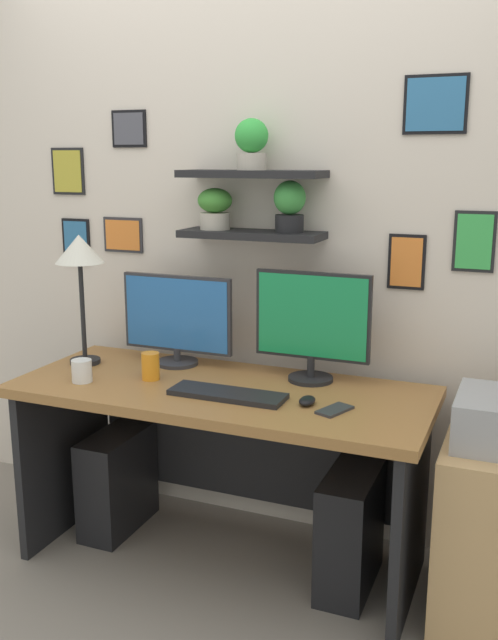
{
  "coord_description": "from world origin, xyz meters",
  "views": [
    {
      "loc": [
        1.1,
        -2.37,
        1.62
      ],
      "look_at": [
        0.1,
        0.05,
        1.01
      ],
      "focal_mm": 39.61,
      "sensor_mm": 36.0,
      "label": 1
    }
  ],
  "objects_px": {
    "desk_lamp": "(80,258)",
    "computer_tower_right": "(350,530)",
    "monitor_left": "(177,319)",
    "cell_phone": "(335,410)",
    "water_cup": "(151,366)",
    "coffee_mug": "(82,371)",
    "monitor_right": "(312,323)",
    "computer_mouse": "(307,401)",
    "keyboard": "(227,394)",
    "computer_tower_left": "(118,481)",
    "desk": "(227,432)"
  },
  "relations": [
    {
      "from": "monitor_left",
      "to": "desk_lamp",
      "type": "bearing_deg",
      "value": -158.78
    },
    {
      "from": "monitor_left",
      "to": "computer_tower_left",
      "type": "xyz_separation_m",
      "value": [
        -0.24,
        -0.14,
        -0.73
      ]
    },
    {
      "from": "monitor_left",
      "to": "computer_tower_left",
      "type": "relative_size",
      "value": 1.13
    },
    {
      "from": "cell_phone",
      "to": "water_cup",
      "type": "bearing_deg",
      "value": -163.81
    },
    {
      "from": "desk_lamp",
      "to": "computer_tower_right",
      "type": "bearing_deg",
      "value": -1.89
    },
    {
      "from": "monitor_left",
      "to": "cell_phone",
      "type": "bearing_deg",
      "value": -21.7
    },
    {
      "from": "keyboard",
      "to": "computer_mouse",
      "type": "bearing_deg",
      "value": 5.58
    },
    {
      "from": "monitor_left",
      "to": "computer_tower_right",
      "type": "distance_m",
      "value": 1.11
    },
    {
      "from": "cell_phone",
      "to": "water_cup",
      "type": "xyz_separation_m",
      "value": [
        -0.78,
        0.08,
        0.05
      ]
    },
    {
      "from": "water_cup",
      "to": "computer_tower_left",
      "type": "xyz_separation_m",
      "value": [
        -0.24,
        0.09,
        -0.58
      ]
    },
    {
      "from": "monitor_right",
      "to": "keyboard",
      "type": "relative_size",
      "value": 1.06
    },
    {
      "from": "keyboard",
      "to": "computer_tower_left",
      "type": "bearing_deg",
      "value": 164.45
    },
    {
      "from": "keyboard",
      "to": "computer_tower_left",
      "type": "xyz_separation_m",
      "value": [
        -0.61,
        0.17,
        -0.54
      ]
    },
    {
      "from": "cell_phone",
      "to": "water_cup",
      "type": "relative_size",
      "value": 1.27
    },
    {
      "from": "keyboard",
      "to": "computer_mouse",
      "type": "distance_m",
      "value": 0.3
    },
    {
      "from": "computer_tower_right",
      "to": "desk_lamp",
      "type": "bearing_deg",
      "value": 178.11
    },
    {
      "from": "computer_mouse",
      "to": "computer_tower_left",
      "type": "distance_m",
      "value": 1.07
    },
    {
      "from": "keyboard",
      "to": "computer_tower_left",
      "type": "relative_size",
      "value": 0.99
    },
    {
      "from": "coffee_mug",
      "to": "desk",
      "type": "bearing_deg",
      "value": 20.98
    },
    {
      "from": "desk",
      "to": "monitor_left",
      "type": "relative_size",
      "value": 3.25
    },
    {
      "from": "monitor_left",
      "to": "computer_tower_left",
      "type": "bearing_deg",
      "value": -149.22
    },
    {
      "from": "coffee_mug",
      "to": "water_cup",
      "type": "bearing_deg",
      "value": 29.05
    },
    {
      "from": "desk_lamp",
      "to": "monitor_left",
      "type": "bearing_deg",
      "value": 21.22
    },
    {
      "from": "computer_mouse",
      "to": "computer_tower_left",
      "type": "xyz_separation_m",
      "value": [
        -0.91,
        0.14,
        -0.54
      ]
    },
    {
      "from": "monitor_right",
      "to": "computer_mouse",
      "type": "bearing_deg",
      "value": -75.34
    },
    {
      "from": "keyboard",
      "to": "water_cup",
      "type": "height_order",
      "value": "water_cup"
    },
    {
      "from": "computer_tower_right",
      "to": "water_cup",
      "type": "bearing_deg",
      "value": -176.49
    },
    {
      "from": "desk",
      "to": "computer_tower_right",
      "type": "xyz_separation_m",
      "value": [
        0.53,
        -0.02,
        -0.31
      ]
    },
    {
      "from": "coffee_mug",
      "to": "water_cup",
      "type": "distance_m",
      "value": 0.27
    },
    {
      "from": "desk",
      "to": "computer_mouse",
      "type": "bearing_deg",
      "value": -18.0
    },
    {
      "from": "monitor_left",
      "to": "desk_lamp",
      "type": "height_order",
      "value": "desk_lamp"
    },
    {
      "from": "desk",
      "to": "computer_tower_left",
      "type": "relative_size",
      "value": 3.67
    },
    {
      "from": "water_cup",
      "to": "computer_tower_right",
      "type": "distance_m",
      "value": 1.01
    },
    {
      "from": "cell_phone",
      "to": "computer_tower_left",
      "type": "bearing_deg",
      "value": -167.64
    },
    {
      "from": "cell_phone",
      "to": "computer_tower_left",
      "type": "xyz_separation_m",
      "value": [
        -1.02,
        0.17,
        -0.53
      ]
    },
    {
      "from": "monitor_right",
      "to": "cell_phone",
      "type": "distance_m",
      "value": 0.43
    },
    {
      "from": "monitor_right",
      "to": "desk_lamp",
      "type": "height_order",
      "value": "desk_lamp"
    },
    {
      "from": "monitor_left",
      "to": "cell_phone",
      "type": "relative_size",
      "value": 3.58
    },
    {
      "from": "monitor_right",
      "to": "water_cup",
      "type": "xyz_separation_m",
      "value": [
        -0.6,
        -0.24,
        -0.18
      ]
    },
    {
      "from": "cell_phone",
      "to": "monitor_left",
      "type": "bearing_deg",
      "value": -179.95
    },
    {
      "from": "computer_mouse",
      "to": "desk_lamp",
      "type": "distance_m",
      "value": 1.15
    },
    {
      "from": "keyboard",
      "to": "desk_lamp",
      "type": "height_order",
      "value": "desk_lamp"
    },
    {
      "from": "monitor_right",
      "to": "coffee_mug",
      "type": "bearing_deg",
      "value": -156.25
    },
    {
      "from": "desk",
      "to": "coffee_mug",
      "type": "height_order",
      "value": "coffee_mug"
    },
    {
      "from": "computer_tower_left",
      "to": "computer_tower_right",
      "type": "xyz_separation_m",
      "value": [
        1.07,
        -0.04,
        0.01
      ]
    },
    {
      "from": "desk_lamp",
      "to": "computer_tower_right",
      "type": "height_order",
      "value": "desk_lamp"
    },
    {
      "from": "desk",
      "to": "desk_lamp",
      "type": "bearing_deg",
      "value": 178.6
    },
    {
      "from": "coffee_mug",
      "to": "monitor_right",
      "type": "bearing_deg",
      "value": 23.75
    },
    {
      "from": "water_cup",
      "to": "monitor_left",
      "type": "bearing_deg",
      "value": 90.52
    },
    {
      "from": "coffee_mug",
      "to": "computer_tower_left",
      "type": "relative_size",
      "value": 0.2
    }
  ]
}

